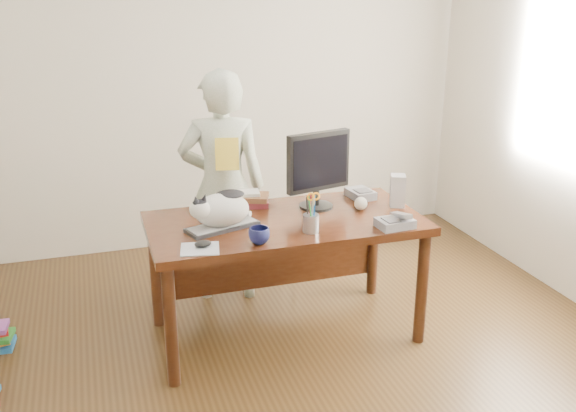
{
  "coord_description": "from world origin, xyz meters",
  "views": [
    {
      "loc": [
        -1.06,
        -2.76,
        2.06
      ],
      "look_at": [
        0.0,
        0.55,
        0.85
      ],
      "focal_mm": 40.0,
      "sensor_mm": 36.0,
      "label": 1
    }
  ],
  "objects_px": {
    "desk": "(282,238)",
    "calculator": "(360,194)",
    "coffee_mug": "(259,235)",
    "baseball": "(361,203)",
    "keyboard": "(222,226)",
    "book_stack": "(249,199)",
    "person": "(223,187)",
    "phone": "(395,222)",
    "mouse": "(203,244)",
    "speaker": "(398,191)",
    "cat": "(220,209)",
    "pen_cup": "(311,221)",
    "monitor": "(318,166)"
  },
  "relations": [
    {
      "from": "pen_cup",
      "to": "baseball",
      "type": "xyz_separation_m",
      "value": [
        0.41,
        0.25,
        -0.02
      ]
    },
    {
      "from": "desk",
      "to": "cat",
      "type": "relative_size",
      "value": 4.06
    },
    {
      "from": "speaker",
      "to": "baseball",
      "type": "xyz_separation_m",
      "value": [
        -0.24,
        0.0,
        -0.06
      ]
    },
    {
      "from": "coffee_mug",
      "to": "book_stack",
      "type": "distance_m",
      "value": 0.62
    },
    {
      "from": "keyboard",
      "to": "coffee_mug",
      "type": "xyz_separation_m",
      "value": [
        0.14,
        -0.27,
        0.03
      ]
    },
    {
      "from": "monitor",
      "to": "phone",
      "type": "relative_size",
      "value": 2.28
    },
    {
      "from": "phone",
      "to": "coffee_mug",
      "type": "bearing_deg",
      "value": 176.0
    },
    {
      "from": "baseball",
      "to": "speaker",
      "type": "bearing_deg",
      "value": -0.09
    },
    {
      "from": "coffee_mug",
      "to": "phone",
      "type": "height_order",
      "value": "phone"
    },
    {
      "from": "coffee_mug",
      "to": "calculator",
      "type": "distance_m",
      "value": 0.99
    },
    {
      "from": "baseball",
      "to": "book_stack",
      "type": "xyz_separation_m",
      "value": [
        -0.63,
        0.29,
        -0.0
      ]
    },
    {
      "from": "desk",
      "to": "calculator",
      "type": "bearing_deg",
      "value": 15.51
    },
    {
      "from": "book_stack",
      "to": "baseball",
      "type": "bearing_deg",
      "value": -8.24
    },
    {
      "from": "coffee_mug",
      "to": "person",
      "type": "distance_m",
      "value": 0.93
    },
    {
      "from": "pen_cup",
      "to": "phone",
      "type": "height_order",
      "value": "pen_cup"
    },
    {
      "from": "desk",
      "to": "baseball",
      "type": "distance_m",
      "value": 0.53
    },
    {
      "from": "cat",
      "to": "phone",
      "type": "bearing_deg",
      "value": -34.62
    },
    {
      "from": "keyboard",
      "to": "phone",
      "type": "xyz_separation_m",
      "value": [
        0.94,
        -0.28,
        0.02
      ]
    },
    {
      "from": "calculator",
      "to": "person",
      "type": "bearing_deg",
      "value": 149.04
    },
    {
      "from": "cat",
      "to": "baseball",
      "type": "height_order",
      "value": "cat"
    },
    {
      "from": "cat",
      "to": "pen_cup",
      "type": "xyz_separation_m",
      "value": [
        0.47,
        -0.19,
        -0.06
      ]
    },
    {
      "from": "keyboard",
      "to": "calculator",
      "type": "relative_size",
      "value": 2.19
    },
    {
      "from": "pen_cup",
      "to": "book_stack",
      "type": "relative_size",
      "value": 0.84
    },
    {
      "from": "speaker",
      "to": "calculator",
      "type": "bearing_deg",
      "value": 147.29
    },
    {
      "from": "mouse",
      "to": "calculator",
      "type": "relative_size",
      "value": 0.49
    },
    {
      "from": "pen_cup",
      "to": "speaker",
      "type": "bearing_deg",
      "value": 20.97
    },
    {
      "from": "keyboard",
      "to": "book_stack",
      "type": "relative_size",
      "value": 1.62
    },
    {
      "from": "phone",
      "to": "speaker",
      "type": "height_order",
      "value": "speaker"
    },
    {
      "from": "desk",
      "to": "person",
      "type": "bearing_deg",
      "value": 113.36
    },
    {
      "from": "monitor",
      "to": "speaker",
      "type": "relative_size",
      "value": 2.4
    },
    {
      "from": "coffee_mug",
      "to": "baseball",
      "type": "height_order",
      "value": "coffee_mug"
    },
    {
      "from": "phone",
      "to": "keyboard",
      "type": "bearing_deg",
      "value": 159.76
    },
    {
      "from": "mouse",
      "to": "phone",
      "type": "relative_size",
      "value": 0.48
    },
    {
      "from": "monitor",
      "to": "book_stack",
      "type": "xyz_separation_m",
      "value": [
        -0.39,
        0.18,
        -0.23
      ]
    },
    {
      "from": "pen_cup",
      "to": "baseball",
      "type": "height_order",
      "value": "pen_cup"
    },
    {
      "from": "calculator",
      "to": "person",
      "type": "height_order",
      "value": "person"
    },
    {
      "from": "calculator",
      "to": "desk",
      "type": "bearing_deg",
      "value": -170.14
    },
    {
      "from": "mouse",
      "to": "monitor",
      "type": "bearing_deg",
      "value": 37.7
    },
    {
      "from": "monitor",
      "to": "person",
      "type": "bearing_deg",
      "value": 120.56
    },
    {
      "from": "person",
      "to": "phone",
      "type": "bearing_deg",
      "value": 142.81
    },
    {
      "from": "keyboard",
      "to": "book_stack",
      "type": "height_order",
      "value": "book_stack"
    },
    {
      "from": "keyboard",
      "to": "cat",
      "type": "height_order",
      "value": "cat"
    },
    {
      "from": "speaker",
      "to": "book_stack",
      "type": "bearing_deg",
      "value": -175.81
    },
    {
      "from": "cat",
      "to": "speaker",
      "type": "height_order",
      "value": "cat"
    },
    {
      "from": "coffee_mug",
      "to": "person",
      "type": "height_order",
      "value": "person"
    },
    {
      "from": "calculator",
      "to": "monitor",
      "type": "bearing_deg",
      "value": -167.55
    },
    {
      "from": "keyboard",
      "to": "monitor",
      "type": "bearing_deg",
      "value": -4.36
    },
    {
      "from": "mouse",
      "to": "coffee_mug",
      "type": "relative_size",
      "value": 0.88
    },
    {
      "from": "speaker",
      "to": "baseball",
      "type": "height_order",
      "value": "speaker"
    },
    {
      "from": "person",
      "to": "mouse",
      "type": "bearing_deg",
      "value": 83.98
    }
  ]
}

